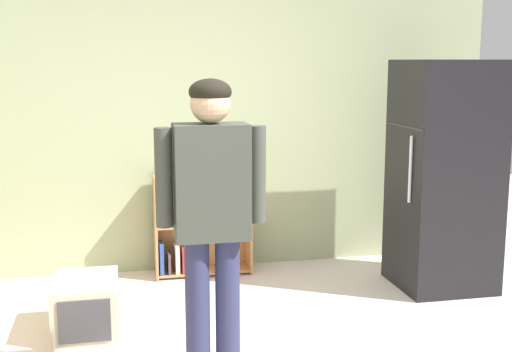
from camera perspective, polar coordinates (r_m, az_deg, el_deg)
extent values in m
cube|color=#A3AF83|center=(5.60, -5.38, 5.55)|extent=(5.20, 0.06, 2.70)
cube|color=black|center=(5.35, 15.90, 0.03)|extent=(0.70, 0.68, 1.78)
cylinder|color=silver|center=(5.02, 13.16, 0.56)|extent=(0.02, 0.02, 0.50)
cube|color=#333333|center=(5.14, 12.61, 4.20)|extent=(0.01, 0.67, 0.01)
cube|color=#B37F4C|center=(5.50, -8.66, -4.37)|extent=(0.02, 0.28, 0.85)
cube|color=#B37F4C|center=(5.60, -0.65, -4.01)|extent=(0.02, 0.28, 0.85)
cube|color=#B2834C|center=(5.66, -4.80, -3.88)|extent=(0.80, 0.02, 0.85)
cube|color=#B37F4C|center=(5.65, -4.57, -8.09)|extent=(0.76, 0.24, 0.02)
cube|color=#B37F4C|center=(5.54, -4.63, -4.10)|extent=(0.76, 0.24, 0.02)
cube|color=#294CA4|center=(5.55, -8.16, -6.99)|extent=(0.03, 0.17, 0.26)
cube|color=beige|center=(5.44, -8.27, -2.94)|extent=(0.03, 0.17, 0.25)
cube|color=#4B3B44|center=(5.56, -7.51, -7.39)|extent=(0.02, 0.17, 0.17)
cube|color=brown|center=(5.45, -7.66, -2.95)|extent=(0.02, 0.17, 0.24)
cube|color=beige|center=(5.56, -6.83, -7.05)|extent=(0.03, 0.17, 0.23)
cube|color=beige|center=(5.46, -6.97, -3.29)|extent=(0.03, 0.17, 0.17)
cube|color=#B42B20|center=(5.57, -6.30, -7.13)|extent=(0.03, 0.17, 0.21)
cube|color=#46373B|center=(5.46, -6.35, -2.96)|extent=(0.03, 0.17, 0.23)
cube|color=orange|center=(5.58, -5.97, -7.35)|extent=(0.03, 0.17, 0.16)
cube|color=green|center=(5.47, -5.74, -3.19)|extent=(0.03, 0.17, 0.18)
cylinder|color=#2C3054|center=(3.57, -5.04, -12.13)|extent=(0.13, 0.13, 0.87)
cylinder|color=#2C3054|center=(3.59, -2.45, -11.96)|extent=(0.13, 0.13, 0.87)
cube|color=#3E433A|center=(3.38, -3.88, -0.49)|extent=(0.38, 0.22, 0.59)
cylinder|color=#3E433A|center=(3.35, -7.96, -0.14)|extent=(0.09, 0.09, 0.50)
cylinder|color=#3E433A|center=(3.41, 0.10, 0.15)|extent=(0.09, 0.09, 0.50)
sphere|color=#D9B384|center=(3.33, -3.96, 6.28)|extent=(0.21, 0.21, 0.21)
ellipsoid|color=black|center=(3.33, -3.97, 7.25)|extent=(0.22, 0.22, 0.13)
cube|color=beige|center=(4.58, -14.42, -10.77)|extent=(0.42, 0.54, 0.36)
cube|color=#424247|center=(4.32, -14.57, -12.05)|extent=(0.32, 0.01, 0.27)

